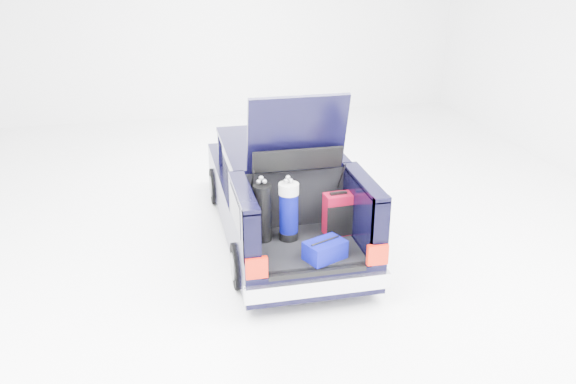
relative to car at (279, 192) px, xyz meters
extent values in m
plane|color=white|center=(0.00, -0.11, -0.67)|extent=(14.00, 14.00, 0.00)
cube|color=black|center=(0.00, 0.54, -0.17)|extent=(1.75, 3.00, 0.70)
cube|color=black|center=(0.00, 2.11, -0.27)|extent=(1.70, 0.30, 0.50)
cube|color=silver|center=(0.00, 2.25, -0.34)|extent=(1.72, 0.10, 0.22)
cube|color=black|center=(0.00, 0.04, 0.45)|extent=(1.55, 1.95, 0.54)
cube|color=black|center=(0.00, 0.04, 0.74)|extent=(1.62, 2.05, 0.06)
cube|color=black|center=(0.00, -1.61, -0.32)|extent=(1.75, 1.30, 0.40)
cube|color=black|center=(0.00, -1.59, -0.10)|extent=(1.32, 1.18, 0.05)
cube|color=black|center=(-0.78, -1.61, 0.30)|extent=(0.20, 1.30, 0.85)
cube|color=black|center=(0.78, -1.61, 0.30)|extent=(0.20, 1.30, 0.85)
cube|color=black|center=(-0.78, -1.61, 0.74)|extent=(0.20, 1.30, 0.06)
cube|color=black|center=(0.78, -1.61, 0.74)|extent=(0.20, 1.30, 0.06)
cube|color=black|center=(0.00, -0.99, 0.30)|extent=(1.36, 0.08, 0.84)
cube|color=silver|center=(0.00, -2.29, -0.29)|extent=(1.80, 0.12, 0.20)
cube|color=#9F1506|center=(-0.74, -2.26, 0.05)|extent=(0.26, 0.07, 0.26)
cube|color=#9F1506|center=(0.74, -2.26, 0.05)|extent=(0.26, 0.07, 0.26)
cube|color=black|center=(0.00, -2.25, -0.12)|extent=(1.20, 0.06, 0.06)
cube|color=black|center=(0.00, -1.16, 1.29)|extent=(1.28, 0.33, 1.03)
cube|color=black|center=(0.00, -1.12, 1.43)|extent=(0.95, 0.17, 0.54)
cylinder|color=black|center=(-0.82, 1.34, -0.36)|extent=(0.20, 0.62, 0.62)
cylinder|color=slate|center=(-0.82, 1.34, -0.36)|extent=(0.23, 0.36, 0.36)
cylinder|color=black|center=(0.82, 1.34, -0.36)|extent=(0.20, 0.62, 0.62)
cylinder|color=slate|center=(0.82, 1.34, -0.36)|extent=(0.23, 0.36, 0.36)
cylinder|color=black|center=(-0.82, -1.46, -0.36)|extent=(0.20, 0.62, 0.62)
cylinder|color=slate|center=(-0.82, -1.46, -0.36)|extent=(0.23, 0.36, 0.36)
cylinder|color=black|center=(0.82, -1.46, -0.36)|extent=(0.20, 0.62, 0.62)
cylinder|color=slate|center=(0.82, -1.46, -0.36)|extent=(0.23, 0.36, 0.36)
cube|color=maroon|center=(0.50, -1.38, 0.21)|extent=(0.38, 0.25, 0.57)
cube|color=black|center=(0.50, -1.38, 0.51)|extent=(0.23, 0.07, 0.03)
cube|color=black|center=(0.50, -1.49, 0.15)|extent=(0.37, 0.05, 0.43)
cylinder|color=black|center=(-0.50, -1.35, 0.31)|extent=(0.29, 0.30, 0.78)
cube|color=white|center=(-0.50, -1.25, 0.34)|extent=(0.09, 0.04, 0.28)
sphere|color=#99999E|center=(-0.54, -1.33, 0.74)|extent=(0.06, 0.06, 0.06)
sphere|color=#99999E|center=(-0.47, -1.37, 0.76)|extent=(0.06, 0.06, 0.06)
cylinder|color=black|center=(-0.16, -1.38, -0.02)|extent=(0.33, 0.33, 0.10)
cylinder|color=#040666|center=(-0.16, -1.38, 0.30)|extent=(0.31, 0.31, 0.55)
cylinder|color=white|center=(-0.16, -1.38, 0.63)|extent=(0.33, 0.33, 0.14)
sphere|color=#99999E|center=(-0.13, -1.36, 0.73)|extent=(0.06, 0.06, 0.06)
sphere|color=#99999E|center=(-0.16, -1.34, 0.77)|extent=(0.06, 0.06, 0.06)
cube|color=#040666|center=(0.15, -2.01, 0.04)|extent=(0.57, 0.48, 0.23)
cylinder|color=black|center=(0.15, -2.01, 0.17)|extent=(0.40, 0.19, 0.03)
camera|label=1|loc=(-1.71, -8.34, 3.58)|focal=38.00mm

